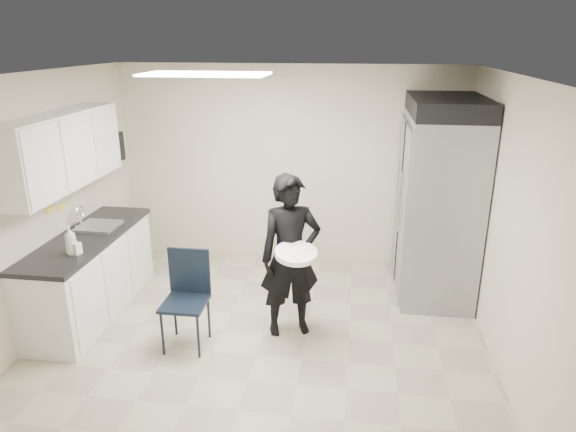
# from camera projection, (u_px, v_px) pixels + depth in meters

# --- Properties ---
(floor) EXTENTS (4.50, 4.50, 0.00)m
(floor) POSITION_uv_depth(u_px,v_px,m) (264.00, 333.00, 5.32)
(floor) COLOR tan
(floor) RESTS_ON ground
(ceiling) EXTENTS (4.50, 4.50, 0.00)m
(ceiling) POSITION_uv_depth(u_px,v_px,m) (259.00, 74.00, 4.46)
(ceiling) COLOR white
(ceiling) RESTS_ON back_wall
(back_wall) EXTENTS (4.50, 0.00, 4.50)m
(back_wall) POSITION_uv_depth(u_px,v_px,m) (289.00, 166.00, 6.76)
(back_wall) COLOR beige
(back_wall) RESTS_ON floor
(left_wall) EXTENTS (0.00, 4.00, 4.00)m
(left_wall) POSITION_uv_depth(u_px,v_px,m) (43.00, 205.00, 5.18)
(left_wall) COLOR beige
(left_wall) RESTS_ON floor
(right_wall) EXTENTS (0.00, 4.00, 4.00)m
(right_wall) POSITION_uv_depth(u_px,v_px,m) (508.00, 226.00, 4.60)
(right_wall) COLOR beige
(right_wall) RESTS_ON floor
(ceiling_panel) EXTENTS (1.20, 0.60, 0.02)m
(ceiling_panel) POSITION_uv_depth(u_px,v_px,m) (205.00, 74.00, 4.92)
(ceiling_panel) COLOR white
(ceiling_panel) RESTS_ON ceiling
(lower_counter) EXTENTS (0.60, 1.90, 0.86)m
(lower_counter) POSITION_uv_depth(u_px,v_px,m) (91.00, 276.00, 5.61)
(lower_counter) COLOR silver
(lower_counter) RESTS_ON floor
(countertop) EXTENTS (0.64, 1.95, 0.05)m
(countertop) POSITION_uv_depth(u_px,v_px,m) (86.00, 238.00, 5.46)
(countertop) COLOR black
(countertop) RESTS_ON lower_counter
(sink) EXTENTS (0.42, 0.40, 0.14)m
(sink) POSITION_uv_depth(u_px,v_px,m) (99.00, 231.00, 5.70)
(sink) COLOR gray
(sink) RESTS_ON countertop
(faucet) EXTENTS (0.02, 0.02, 0.24)m
(faucet) POSITION_uv_depth(u_px,v_px,m) (80.00, 217.00, 5.68)
(faucet) COLOR silver
(faucet) RESTS_ON countertop
(upper_cabinets) EXTENTS (0.35, 1.80, 0.75)m
(upper_cabinets) POSITION_uv_depth(u_px,v_px,m) (62.00, 150.00, 5.17)
(upper_cabinets) COLOR silver
(upper_cabinets) RESTS_ON left_wall
(towel_dispenser) EXTENTS (0.22, 0.30, 0.35)m
(towel_dispenser) POSITION_uv_depth(u_px,v_px,m) (111.00, 147.00, 6.32)
(towel_dispenser) COLOR black
(towel_dispenser) RESTS_ON left_wall
(notice_sticker_left) EXTENTS (0.00, 0.12, 0.07)m
(notice_sticker_left) POSITION_uv_depth(u_px,v_px,m) (50.00, 210.00, 5.30)
(notice_sticker_left) COLOR yellow
(notice_sticker_left) RESTS_ON left_wall
(notice_sticker_right) EXTENTS (0.00, 0.12, 0.07)m
(notice_sticker_right) POSITION_uv_depth(u_px,v_px,m) (61.00, 207.00, 5.50)
(notice_sticker_right) COLOR yellow
(notice_sticker_right) RESTS_ON left_wall
(commercial_fridge) EXTENTS (0.80, 1.35, 2.10)m
(commercial_fridge) POSITION_uv_depth(u_px,v_px,m) (438.00, 207.00, 5.93)
(commercial_fridge) COLOR gray
(commercial_fridge) RESTS_ON floor
(fridge_compressor) EXTENTS (0.80, 1.35, 0.20)m
(fridge_compressor) POSITION_uv_depth(u_px,v_px,m) (448.00, 106.00, 5.55)
(fridge_compressor) COLOR black
(fridge_compressor) RESTS_ON commercial_fridge
(folding_chair) EXTENTS (0.42, 0.42, 0.94)m
(folding_chair) POSITION_uv_depth(u_px,v_px,m) (185.00, 304.00, 4.96)
(folding_chair) COLOR black
(folding_chair) RESTS_ON floor
(man_tuxedo) EXTENTS (0.72, 0.60, 1.68)m
(man_tuxedo) POSITION_uv_depth(u_px,v_px,m) (290.00, 257.00, 5.11)
(man_tuxedo) COLOR black
(man_tuxedo) RESTS_ON floor
(bucket_lid) EXTENTS (0.52, 0.52, 0.05)m
(bucket_lid) POSITION_uv_depth(u_px,v_px,m) (296.00, 253.00, 4.83)
(bucket_lid) COLOR silver
(bucket_lid) RESTS_ON man_tuxedo
(soap_bottle_a) EXTENTS (0.15, 0.15, 0.29)m
(soap_bottle_a) POSITION_uv_depth(u_px,v_px,m) (70.00, 240.00, 4.95)
(soap_bottle_a) COLOR white
(soap_bottle_a) RESTS_ON countertop
(soap_bottle_b) EXTENTS (0.10, 0.10, 0.18)m
(soap_bottle_b) POSITION_uv_depth(u_px,v_px,m) (76.00, 246.00, 4.96)
(soap_bottle_b) COLOR #A6A6B1
(soap_bottle_b) RESTS_ON countertop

